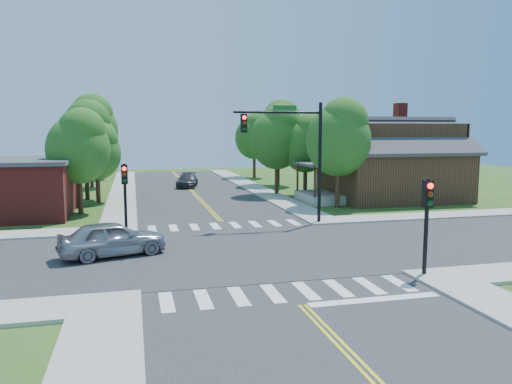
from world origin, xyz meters
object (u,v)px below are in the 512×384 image
object	(u,v)px
signal_mast_ne	(293,143)
car_silver	(112,239)
house_ne	(392,158)
signal_pole_se	(427,209)
car_dgrey	(187,181)
signal_pole_nw	(125,185)

from	to	relation	value
signal_mast_ne	car_silver	size ratio (longest dim) A/B	1.45
house_ne	car_silver	distance (m)	25.43
signal_pole_se	house_ne	bearing A→B (deg)	64.42
signal_pole_se	house_ne	distance (m)	22.03
car_silver	signal_mast_ne	bearing A→B (deg)	-79.18
signal_pole_se	car_dgrey	size ratio (longest dim) A/B	0.79
car_dgrey	house_ne	bearing A→B (deg)	-26.92
signal_pole_nw	house_ne	distance (m)	22.45
signal_pole_se	signal_pole_nw	bearing A→B (deg)	135.00
signal_mast_ne	signal_pole_nw	world-z (taller)	signal_mast_ne
signal_mast_ne	house_ne	distance (m)	14.23
signal_mast_ne	car_silver	xyz separation A→B (m)	(-10.03, -5.12, -4.06)
house_ne	car_dgrey	bearing A→B (deg)	141.00
house_ne	car_dgrey	size ratio (longest dim) A/B	2.73
signal_pole_se	car_silver	xyz separation A→B (m)	(-11.72, 6.09, -1.87)
signal_pole_se	car_dgrey	xyz separation A→B (m)	(-5.65, 32.13, -2.01)
signal_pole_se	car_silver	bearing A→B (deg)	152.54
signal_pole_se	signal_mast_ne	bearing A→B (deg)	98.56
signal_mast_ne	signal_pole_se	distance (m)	11.55
signal_mast_ne	signal_pole_se	xyz separation A→B (m)	(1.69, -11.21, -2.19)
signal_pole_nw	house_ne	xyz separation A→B (m)	(20.71, 8.66, 0.67)
house_ne	car_silver	world-z (taller)	house_ne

